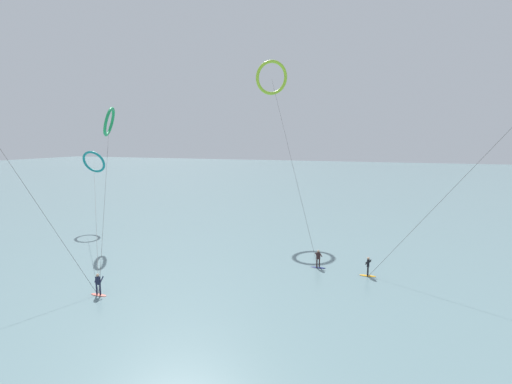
# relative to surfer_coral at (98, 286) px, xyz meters

# --- Properties ---
(sea_water) EXTENTS (400.00, 200.00, 0.08)m
(sea_water) POSITION_rel_surfer_coral_xyz_m (12.15, 86.56, -0.78)
(sea_water) COLOR slate
(sea_water) RESTS_ON ground
(surfer_coral) EXTENTS (1.40, 0.62, 1.70)m
(surfer_coral) POSITION_rel_surfer_coral_xyz_m (0.00, 0.00, 0.00)
(surfer_coral) COLOR #EA7260
(surfer_coral) RESTS_ON ground
(surfer_navy) EXTENTS (1.40, 0.73, 1.70)m
(surfer_navy) POSITION_rel_surfer_coral_xyz_m (14.65, 11.69, 0.00)
(surfer_navy) COLOR navy
(surfer_navy) RESTS_ON ground
(surfer_amber) EXTENTS (1.40, 0.59, 1.70)m
(surfer_amber) POSITION_rel_surfer_coral_xyz_m (19.09, 11.04, 0.00)
(surfer_amber) COLOR orange
(surfer_amber) RESTS_ON ground
(kite_lime) EXTENTS (11.71, 18.17, 22.31)m
(kite_lime) POSITION_rel_surfer_coral_xyz_m (5.09, 27.86, 19.20)
(kite_lime) COLOR #8CC62D
(kite_lime) RESTS_ON ground
(kite_emerald) EXTENTS (12.81, 17.31, 15.72)m
(kite_emerald) POSITION_rel_surfer_coral_xyz_m (-11.34, 15.38, 13.09)
(kite_emerald) COLOR #199351
(kite_emerald) RESTS_ON ground
(kite_teal) EXTENTS (18.75, 19.68, 10.40)m
(kite_teal) POSITION_rel_surfer_coral_xyz_m (-17.00, 18.63, 8.01)
(kite_teal) COLOR teal
(kite_teal) RESTS_ON ground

